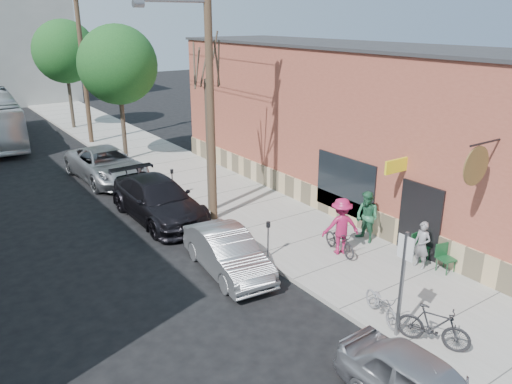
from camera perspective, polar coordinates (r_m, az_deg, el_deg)
ground at (r=14.45m, az=-2.07°, el=-12.62°), size 120.00×120.00×0.00m
sidewalk at (r=25.11m, az=-7.48°, el=1.65°), size 4.50×58.00×0.15m
cafe_building at (r=22.27m, az=10.56°, el=7.79°), size 6.60×20.20×6.61m
sign_post at (r=12.57m, az=16.41°, el=-9.10°), size 0.07×0.45×2.80m
parking_meter_near at (r=16.32m, az=1.41°, el=-4.76°), size 0.14×0.14×1.24m
parking_meter_far at (r=22.13m, az=-9.55°, el=1.56°), size 0.14×0.14×1.24m
utility_pole_near at (r=18.40m, az=-5.45°, el=12.28°), size 3.57×0.28×10.00m
utility_pole_far at (r=32.75m, az=-19.24°, el=14.31°), size 1.80×0.28×10.00m
tree_bare at (r=19.80m, az=-5.38°, el=5.11°), size 0.24×0.24×5.30m
tree_leafy_mid at (r=28.02m, az=-15.51°, el=13.82°), size 4.16×4.16×7.20m
tree_leafy_far at (r=37.85m, az=-21.02°, el=14.75°), size 4.29×4.29×7.40m
patio_chair_a at (r=17.14m, az=18.28°, el=-6.01°), size 0.51×0.51×0.88m
patio_chair_b at (r=16.64m, az=20.92°, el=-7.12°), size 0.60×0.60×0.88m
patron_grey at (r=16.51m, az=18.43°, el=-5.76°), size 0.38×0.57×1.54m
patron_green at (r=17.83m, az=12.56°, el=-2.80°), size 0.70×0.90×1.83m
cyclist at (r=16.77m, az=9.69°, el=-3.86°), size 1.44×1.17×1.94m
cyclist_bike at (r=16.98m, az=9.58°, el=-5.53°), size 0.84×1.71×0.86m
parked_bike_a at (r=13.05m, az=19.64°, el=-14.26°), size 1.18×1.78×1.04m
parked_bike_b at (r=13.76m, az=14.21°, el=-12.30°), size 1.01×1.68×0.83m
car_1 at (r=15.77m, az=-3.29°, el=-6.91°), size 1.85×4.24×1.36m
car_2 at (r=20.14m, az=-11.13°, el=-0.87°), size 2.37×5.61×1.62m
car_3 at (r=25.64m, az=-16.73°, el=3.02°), size 2.86×5.79×1.58m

